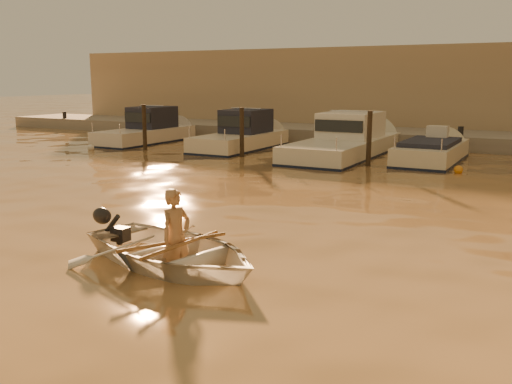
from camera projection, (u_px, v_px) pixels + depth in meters
The scene contains 19 objects.
ground_plane at pixel (108, 286), 8.77m from camera, with size 160.00×160.00×0.00m, color brown.
dinghy at pixel (172, 251), 9.70m from camera, with size 2.61×3.65×0.76m, color silver.
person at pixel (176, 237), 9.59m from camera, with size 0.60×0.39×1.64m, color #A27951.
outboard_motor at pixel (120, 234), 10.66m from camera, with size 0.90×0.40×0.70m, color black, non-canonical shape.
oar_port at pixel (182, 244), 9.51m from camera, with size 0.06×0.06×2.10m, color brown.
oar_starboard at pixel (174, 242), 9.64m from camera, with size 0.06×0.06×2.10m, color brown.
moored_boat_0 at pixel (145, 130), 28.17m from camera, with size 2.03×6.55×1.75m, color silver, non-canonical shape.
moored_boat_1 at pixel (240, 135), 25.65m from camera, with size 2.16×6.47×1.75m, color beige, non-canonical shape.
moored_boat_2 at pixel (344, 141), 23.35m from camera, with size 2.63×8.68×1.75m, color silver, non-canonical shape.
moored_boat_3 at pixel (431, 156), 21.80m from camera, with size 2.00×5.80×0.95m, color beige, non-canonical shape.
piling_0 at pixel (145, 129), 25.39m from camera, with size 0.18×0.18×2.20m, color #2D2319.
piling_1 at pixel (242, 135), 23.06m from camera, with size 0.18×0.18×2.20m, color #2D2319.
piling_2 at pixel (369, 141), 20.60m from camera, with size 0.18×0.18×2.20m, color #2D2319.
fender_a at pixel (91, 148), 25.37m from camera, with size 0.30×0.30×0.30m, color silver.
fender_b at pixel (202, 153), 23.65m from camera, with size 0.30×0.30×0.30m, color orange.
fender_c at pixel (324, 164), 20.48m from camera, with size 0.30×0.30×0.30m, color silver.
fender_d at pixel (458, 170), 19.25m from camera, with size 0.30×0.30×0.30m, color orange.
quay at pixel (421, 142), 27.30m from camera, with size 52.00×4.00×1.00m, color gray.
waterfront_building at pixel (446, 92), 31.60m from camera, with size 46.00×7.00×4.80m, color #9E8466.
Camera 1 is at (5.96, -6.23, 3.14)m, focal length 40.00 mm.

